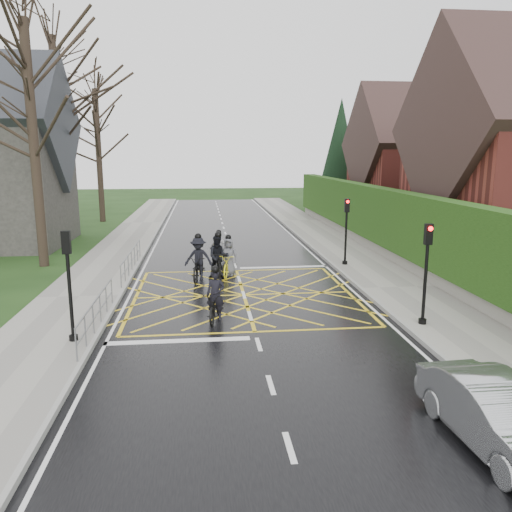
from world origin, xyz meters
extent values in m
plane|color=black|center=(0.00, 0.00, 0.00)|extent=(120.00, 120.00, 0.00)
cube|color=black|center=(0.00, 0.00, 0.01)|extent=(9.00, 80.00, 0.01)
cube|color=gray|center=(6.00, 0.00, 0.07)|extent=(3.00, 80.00, 0.15)
cube|color=gray|center=(-6.00, 0.00, 0.07)|extent=(3.00, 80.00, 0.15)
cube|color=slate|center=(7.75, 6.00, 0.35)|extent=(0.50, 38.00, 0.70)
cube|color=#1A390F|center=(7.75, 6.00, 2.10)|extent=(0.90, 38.00, 2.80)
cube|color=maroon|center=(14.75, 18.00, 3.00)|extent=(9.00, 8.00, 6.00)
cube|color=#31201D|center=(14.75, 18.00, 5.90)|extent=(9.80, 8.80, 8.80)
cube|color=maroon|center=(17.45, 18.00, 8.50)|extent=(0.70, 0.70, 1.60)
cylinder|color=black|center=(10.75, 26.00, 0.60)|extent=(0.50, 0.50, 1.20)
cone|color=black|center=(10.75, 26.00, 5.00)|extent=(4.60, 4.60, 10.00)
cylinder|color=black|center=(-9.00, 6.00, 5.50)|extent=(0.44, 0.44, 11.00)
cylinder|color=black|center=(-10.00, 14.00, 6.00)|extent=(0.44, 0.44, 12.00)
cylinder|color=black|center=(-9.30, 22.00, 5.00)|extent=(0.44, 0.44, 10.00)
cylinder|color=slate|center=(-4.65, -3.50, 1.00)|extent=(0.05, 5.00, 0.05)
cylinder|color=slate|center=(-4.65, -3.50, 0.55)|extent=(0.04, 5.00, 0.04)
cylinder|color=slate|center=(-4.65, -6.00, 0.50)|extent=(0.04, 0.04, 1.00)
cylinder|color=slate|center=(-4.65, -1.00, 0.50)|extent=(0.04, 0.04, 1.00)
cylinder|color=slate|center=(-4.65, 4.00, 1.00)|extent=(0.05, 6.00, 0.05)
cylinder|color=slate|center=(-4.65, 4.00, 0.55)|extent=(0.04, 6.00, 0.04)
cylinder|color=slate|center=(-4.65, 1.00, 0.50)|extent=(0.04, 0.04, 1.00)
cylinder|color=slate|center=(-4.65, 7.00, 0.50)|extent=(0.04, 0.04, 1.00)
cylinder|color=black|center=(5.10, 4.20, 1.50)|extent=(0.10, 0.10, 3.00)
cylinder|color=black|center=(5.10, 4.20, 0.15)|extent=(0.24, 0.24, 0.30)
cube|color=black|center=(5.10, 4.20, 2.90)|extent=(0.22, 0.16, 0.62)
sphere|color=#FF0C0C|center=(5.10, 4.08, 3.08)|extent=(0.14, 0.14, 0.14)
cylinder|color=black|center=(5.10, -4.20, 1.50)|extent=(0.10, 0.10, 3.00)
cylinder|color=black|center=(5.10, -4.20, 0.15)|extent=(0.24, 0.24, 0.30)
cube|color=black|center=(5.10, -4.20, 2.90)|extent=(0.22, 0.16, 0.62)
sphere|color=#FF0C0C|center=(5.10, -4.32, 3.08)|extent=(0.14, 0.14, 0.14)
cylinder|color=black|center=(-5.10, -4.50, 1.50)|extent=(0.10, 0.10, 3.00)
cylinder|color=black|center=(-5.10, -4.50, 0.15)|extent=(0.24, 0.24, 0.30)
cube|color=black|center=(-5.10, -4.50, 2.90)|extent=(0.22, 0.16, 0.62)
sphere|color=#FF0C0C|center=(-5.10, -4.38, 3.08)|extent=(0.14, 0.14, 0.14)
imported|color=black|center=(-1.12, -2.77, 0.48)|extent=(0.98, 1.90, 0.95)
imported|color=black|center=(-1.12, -2.67, 0.81)|extent=(0.65, 0.50, 1.62)
sphere|color=black|center=(-1.12, -2.67, 1.64)|extent=(0.25, 0.25, 0.25)
imported|color=black|center=(-0.85, 2.65, 0.60)|extent=(0.63, 2.03, 1.21)
imported|color=black|center=(-0.85, 2.75, 0.92)|extent=(0.92, 0.73, 1.85)
sphere|color=black|center=(-0.85, 2.75, 1.87)|extent=(0.29, 0.29, 0.29)
imported|color=black|center=(-1.69, 2.52, 0.53)|extent=(1.05, 2.12, 1.07)
imported|color=black|center=(-1.69, 2.62, 0.91)|extent=(1.27, 0.86, 1.81)
sphere|color=black|center=(-1.69, 2.62, 1.83)|extent=(0.28, 0.28, 0.28)
imported|color=black|center=(-0.74, 5.23, 0.51)|extent=(1.01, 1.76, 1.02)
imported|color=silver|center=(-0.74, 5.33, 0.78)|extent=(0.99, 0.66, 1.56)
sphere|color=black|center=(-0.74, 5.33, 1.58)|extent=(0.25, 0.25, 0.25)
imported|color=yellow|center=(-0.40, 3.10, 0.49)|extent=(1.07, 1.96, 0.98)
imported|color=#515258|center=(-0.40, 3.20, 0.83)|extent=(0.91, 0.71, 1.66)
sphere|color=black|center=(-0.40, 3.20, 1.68)|extent=(0.26, 0.26, 0.26)
imported|color=#AAADB1|center=(3.70, -10.36, 0.62)|extent=(1.52, 3.82, 1.23)
camera|label=1|loc=(-1.47, -18.01, 5.20)|focal=35.00mm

